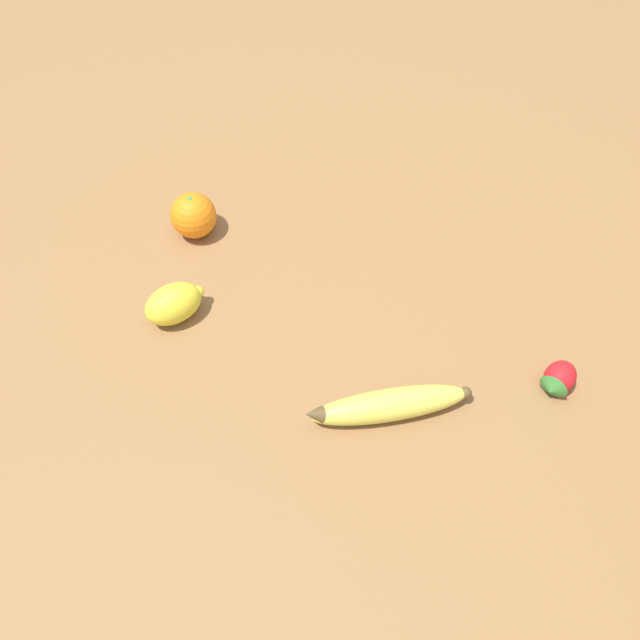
{
  "coord_description": "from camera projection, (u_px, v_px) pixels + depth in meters",
  "views": [
    {
      "loc": [
        -0.51,
        0.11,
        0.73
      ],
      "look_at": [
        -0.01,
        0.05,
        0.03
      ],
      "focal_mm": 35.0,
      "sensor_mm": 36.0,
      "label": 1
    }
  ],
  "objects": [
    {
      "name": "ground_plane",
      "position": [
        350.0,
        320.0,
        0.9
      ],
      "size": [
        3.0,
        3.0,
        0.0
      ],
      "primitive_type": "plane",
      "color": "olive"
    },
    {
      "name": "banana",
      "position": [
        388.0,
        405.0,
        0.79
      ],
      "size": [
        0.05,
        0.22,
        0.04
      ],
      "rotation": [
        0.0,
        0.0,
        1.61
      ],
      "color": "#DBCC4C",
      "rests_on": "ground_plane"
    },
    {
      "name": "orange",
      "position": [
        193.0,
        215.0,
        0.97
      ],
      "size": [
        0.07,
        0.07,
        0.07
      ],
      "color": "orange",
      "rests_on": "ground_plane"
    },
    {
      "name": "strawberry",
      "position": [
        558.0,
        379.0,
        0.82
      ],
      "size": [
        0.07,
        0.07,
        0.04
      ],
      "rotation": [
        0.0,
        0.0,
        2.33
      ],
      "color": "red",
      "rests_on": "ground_plane"
    },
    {
      "name": "lemon",
      "position": [
        174.0,
        304.0,
        0.88
      ],
      "size": [
        0.09,
        0.1,
        0.06
      ],
      "rotation": [
        0.0,
        0.0,
        5.17
      ],
      "color": "yellow",
      "rests_on": "ground_plane"
    }
  ]
}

